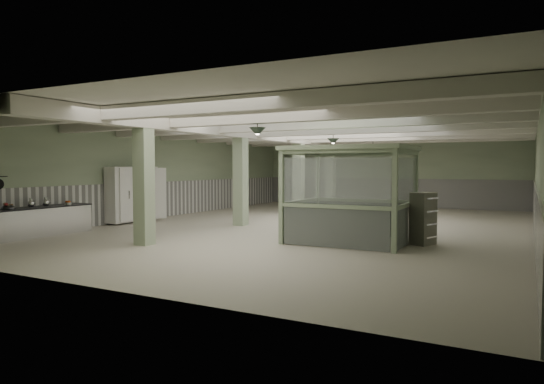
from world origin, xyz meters
The scene contains 32 objects.
floor centered at (0.00, 0.00, 0.00)m, with size 20.00×20.00×0.00m, color beige.
ceiling centered at (0.00, 0.00, 3.60)m, with size 14.00×20.00×0.02m, color silver.
wall_back centered at (0.00, 10.00, 1.80)m, with size 14.00×0.02×3.60m, color #A3B591.
wall_front centered at (0.00, -10.00, 1.80)m, with size 14.00×0.02×3.60m, color #A3B591.
wall_left centered at (-7.00, 0.00, 1.80)m, with size 0.02×20.00×3.60m, color #A3B591.
wall_right centered at (7.00, 0.00, 1.80)m, with size 0.02×20.00×3.60m, color #A3B591.
wainscot_left centered at (-6.97, 0.00, 0.75)m, with size 0.05×19.90×1.50m, color white.
wainscot_right centered at (6.97, 0.00, 0.75)m, with size 0.05×19.90×1.50m, color white.
wainscot_back centered at (0.00, 9.97, 0.75)m, with size 13.90×0.05×1.50m, color white.
girder centered at (-2.50, 0.00, 3.38)m, with size 0.45×19.90×0.40m, color beige.
beam_a centered at (0.00, -7.50, 3.42)m, with size 13.90×0.35×0.32m, color beige.
beam_b centered at (0.00, -5.00, 3.42)m, with size 13.90×0.35×0.32m, color beige.
beam_c centered at (0.00, -2.50, 3.42)m, with size 13.90×0.35×0.32m, color beige.
beam_d centered at (0.00, 0.00, 3.42)m, with size 13.90×0.35×0.32m, color beige.
beam_e centered at (0.00, 2.50, 3.42)m, with size 13.90×0.35×0.32m, color beige.
beam_f centered at (0.00, 5.00, 3.42)m, with size 13.90×0.35×0.32m, color beige.
beam_g centered at (0.00, 7.50, 3.42)m, with size 13.90×0.35×0.32m, color beige.
column_a centered at (-2.50, -6.00, 1.80)m, with size 0.42×0.42×3.60m, color #A3B793.
column_b centered at (-2.50, -1.00, 1.80)m, with size 0.42×0.42×3.60m, color #A3B793.
column_c centered at (-2.50, 4.00, 1.80)m, with size 0.42×0.42×3.60m, color #A3B793.
column_d centered at (-2.50, 8.00, 1.80)m, with size 0.42×0.42×3.60m, color #A3B793.
pendant_front centered at (0.50, -5.00, 3.05)m, with size 0.44×0.44×0.22m, color #2D3D2F.
pendant_mid centered at (0.50, 0.50, 3.05)m, with size 0.44×0.44×0.22m, color #2D3D2F.
pendant_back centered at (0.50, 5.50, 3.05)m, with size 0.44×0.44×0.22m, color #2D3D2F.
prep_counter centered at (-6.54, -7.00, 0.46)m, with size 0.84×4.82×0.91m.
pitcher_near centered at (-6.45, -6.08, 1.05)m, with size 0.20×0.23×0.30m, color silver, non-canonical shape.
pitcher_far centered at (-6.49, -6.57, 1.04)m, with size 0.19×0.23×0.29m, color silver, non-canonical shape.
veg_colander centered at (-6.52, -7.27, 0.99)m, with size 0.40×0.40×0.18m, color #3B3B40, non-canonical shape.
orange_bowl centered at (-6.37, -5.33, 0.94)m, with size 0.21×0.21×0.08m, color #B2B2B7.
walkin_cooler centered at (-6.62, -2.18, 1.04)m, with size 0.98×2.27×2.08m.
guard_booth centered at (2.31, -2.84, 1.82)m, with size 3.39×2.87×2.71m.
filing_cabinet centered at (4.24, -2.38, 0.72)m, with size 0.46×0.66×1.44m, color #606150.
Camera 1 is at (6.80, -16.00, 2.14)m, focal length 32.00 mm.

